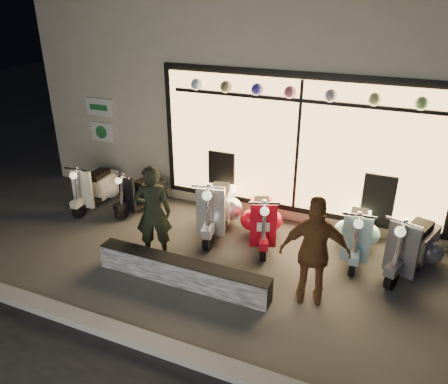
% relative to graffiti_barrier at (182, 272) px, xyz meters
% --- Properties ---
extents(ground, '(40.00, 40.00, 0.00)m').
position_rel_graffiti_barrier_xyz_m(ground, '(0.24, 0.65, -0.20)').
color(ground, '#383533').
rests_on(ground, ground).
extents(kerb, '(40.00, 0.25, 0.12)m').
position_rel_graffiti_barrier_xyz_m(kerb, '(0.24, -1.35, -0.14)').
color(kerb, slate).
rests_on(kerb, ground).
extents(shop_building, '(10.20, 6.23, 4.20)m').
position_rel_graffiti_barrier_xyz_m(shop_building, '(0.24, 5.63, 1.90)').
color(shop_building, beige).
rests_on(shop_building, ground).
extents(graffiti_barrier, '(2.82, 0.28, 0.40)m').
position_rel_graffiti_barrier_xyz_m(graffiti_barrier, '(0.00, 0.00, 0.00)').
color(graffiti_barrier, black).
rests_on(graffiti_barrier, ground).
extents(scooter_silver, '(0.71, 1.59, 1.13)m').
position_rel_graffiti_barrier_xyz_m(scooter_silver, '(-0.21, 1.83, 0.25)').
color(scooter_silver, black).
rests_on(scooter_silver, ground).
extents(scooter_red, '(0.77, 1.38, 1.00)m').
position_rel_graffiti_barrier_xyz_m(scooter_red, '(0.67, 1.77, 0.20)').
color(scooter_red, black).
rests_on(scooter_red, ground).
extents(scooter_black, '(0.60, 1.27, 0.90)m').
position_rel_graffiti_barrier_xyz_m(scooter_black, '(-1.93, 2.00, 0.16)').
color(scooter_black, black).
rests_on(scooter_black, ground).
extents(scooter_cream, '(0.49, 1.37, 0.98)m').
position_rel_graffiti_barrier_xyz_m(scooter_cream, '(-2.97, 1.80, 0.19)').
color(scooter_cream, black).
rests_on(scooter_cream, ground).
extents(scooter_blue, '(0.51, 1.40, 1.00)m').
position_rel_graffiti_barrier_xyz_m(scooter_blue, '(2.30, 1.98, 0.20)').
color(scooter_blue, black).
rests_on(scooter_blue, ground).
extents(scooter_grey, '(0.80, 1.48, 1.07)m').
position_rel_graffiti_barrier_xyz_m(scooter_grey, '(3.21, 1.86, 0.23)').
color(scooter_grey, black).
rests_on(scooter_grey, ground).
extents(man, '(0.71, 0.61, 1.64)m').
position_rel_graffiti_barrier_xyz_m(man, '(-0.79, 0.51, 0.62)').
color(man, black).
rests_on(man, ground).
extents(woman, '(1.04, 0.63, 1.66)m').
position_rel_graffiti_barrier_xyz_m(woman, '(1.91, 0.36, 0.63)').
color(woman, brown).
rests_on(woman, ground).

